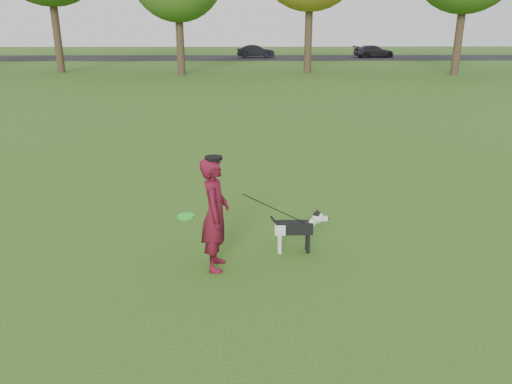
{
  "coord_description": "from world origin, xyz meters",
  "views": [
    {
      "loc": [
        0.08,
        -6.51,
        3.25
      ],
      "look_at": [
        0.2,
        0.14,
        0.95
      ],
      "focal_mm": 35.0,
      "sensor_mm": 36.0,
      "label": 1
    }
  ],
  "objects_px": {
    "dog": "(299,227)",
    "car_mid": "(256,51)",
    "man": "(215,214)",
    "car_right": "(374,51)"
  },
  "relations": [
    {
      "from": "dog",
      "to": "car_mid",
      "type": "relative_size",
      "value": 0.26
    },
    {
      "from": "dog",
      "to": "car_mid",
      "type": "height_order",
      "value": "car_mid"
    },
    {
      "from": "man",
      "to": "car_mid",
      "type": "bearing_deg",
      "value": 0.27
    },
    {
      "from": "man",
      "to": "car_mid",
      "type": "relative_size",
      "value": 0.47
    },
    {
      "from": "car_mid",
      "to": "dog",
      "type": "bearing_deg",
      "value": -179.04
    },
    {
      "from": "car_mid",
      "to": "car_right",
      "type": "xyz_separation_m",
      "value": [
        10.67,
        0.0,
        -0.02
      ]
    },
    {
      "from": "car_mid",
      "to": "car_right",
      "type": "distance_m",
      "value": 10.67
    },
    {
      "from": "dog",
      "to": "car_mid",
      "type": "xyz_separation_m",
      "value": [
        0.09,
        39.82,
        0.18
      ]
    },
    {
      "from": "man",
      "to": "car_right",
      "type": "bearing_deg",
      "value": -14.42
    },
    {
      "from": "dog",
      "to": "car_mid",
      "type": "bearing_deg",
      "value": 89.86
    }
  ]
}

